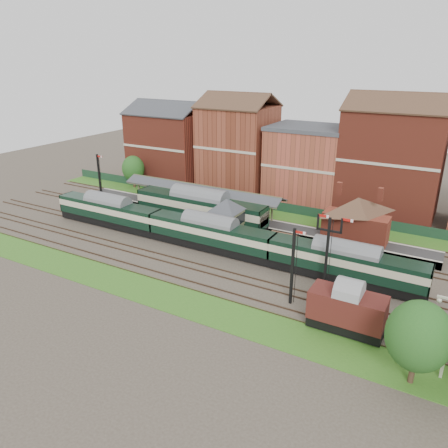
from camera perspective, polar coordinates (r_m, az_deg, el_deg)
The scene contains 18 objects.
ground at distance 53.91m, azimuth 1.45°, elevation -4.15°, with size 160.00×160.00×0.00m, color #473D33.
grass_back at distance 67.37m, azimuth 7.90°, elevation 0.97°, with size 90.00×4.50×0.06m, color #2D6619.
grass_front at distance 44.90m, azimuth -5.92°, elevation -9.79°, with size 90.00×5.00×0.06m, color #2D6619.
fence at distance 68.89m, azimuth 8.56°, elevation 2.02°, with size 90.00×0.12×1.50m, color #193823.
platform at distance 63.81m, azimuth 1.64°, elevation 0.45°, with size 55.00×3.40×1.00m, color #2D2D2D.
signal_box at distance 56.63m, azimuth 0.36°, elevation 0.63°, with size 5.40×5.40×6.00m.
brick_hut at distance 54.22m, azimuth 7.76°, elevation -2.81°, with size 3.20×2.64×2.94m.
station_building at distance 57.18m, azimuth 16.89°, elevation 0.71°, with size 8.10×8.10×5.90m.
canopy at distance 65.39m, azimuth -2.98°, elevation 4.72°, with size 26.00×3.89×4.08m.
semaphore_bracket at distance 45.82m, azimuth 13.39°, elevation -3.14°, with size 3.60×0.25×8.18m.
semaphore_platform_end at distance 75.87m, azimuth -15.96°, elevation 5.91°, with size 1.23×0.25×8.00m.
semaphore_siding at distance 42.67m, azimuth 8.96°, elevation -5.39°, with size 1.23×0.25×8.00m.
town_backdrop at distance 73.61m, azimuth 10.72°, elevation 8.19°, with size 69.00×10.00×16.00m.
dmu_train at distance 54.61m, azimuth -1.83°, elevation -1.18°, with size 51.02×2.68×3.92m.
platform_railcar at distance 62.42m, azimuth -3.15°, elevation 2.10°, with size 20.23×3.18×4.66m.
goods_van_a at distance 40.48m, azimuth 15.77°, elevation -10.64°, with size 6.54×2.83×3.97m.
tree_far at distance 35.35m, azimuth 24.09°, elevation -13.24°, with size 4.70×4.70×6.85m.
tree_back at distance 82.60m, azimuth -11.78°, elevation 7.10°, with size 4.11×4.11×6.00m.
Camera 1 is at (22.88, -43.05, 23.01)m, focal length 35.00 mm.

